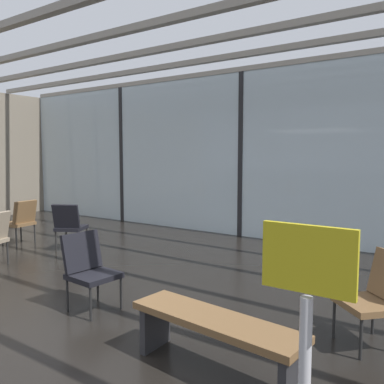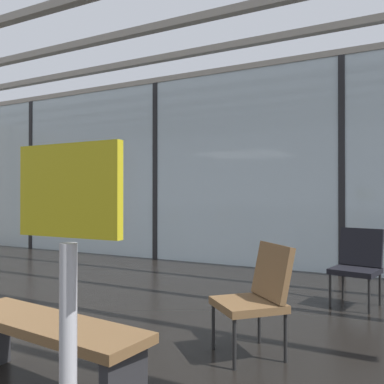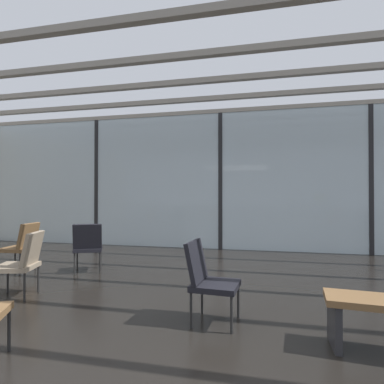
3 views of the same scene
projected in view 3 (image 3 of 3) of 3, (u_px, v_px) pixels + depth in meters
ground_plane at (147, 340)px, 2.94m from camera, size 60.00×60.00×0.00m
glass_curtain_wall at (221, 181)px, 8.03m from camera, size 14.00×0.08×3.49m
window_mullion_0 at (97, 182)px, 8.81m from camera, size 0.10×0.12×3.49m
window_mullion_1 at (221, 181)px, 8.03m from camera, size 0.10×0.12×3.49m
window_mullion_2 at (371, 179)px, 7.25m from camera, size 0.10×0.12×3.49m
ceiling_slats at (192, 55)px, 4.83m from camera, size 13.72×6.72×0.10m
parked_airplane at (206, 180)px, 14.70m from camera, size 12.50×4.24×4.24m
lounge_chair_1 at (23, 260)px, 4.22m from camera, size 0.64×0.61×0.87m
lounge_chair_2 at (208, 276)px, 3.38m from camera, size 0.56×0.52×0.87m
lounge_chair_5 at (88, 244)px, 5.56m from camera, size 0.67×0.69×0.87m
lounge_chair_6 at (22, 244)px, 5.62m from camera, size 0.56×0.52×0.87m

